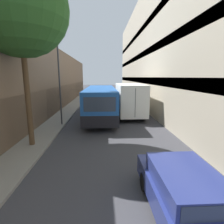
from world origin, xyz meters
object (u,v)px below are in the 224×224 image
(bus, at_px, (101,102))
(box_truck, at_px, (129,99))
(street_tree_left, at_px, (19,7))
(panel_van, at_px, (101,95))
(car_hatchback, at_px, (186,196))
(street_lamp, at_px, (58,51))

(bus, height_order, box_truck, box_truck)
(box_truck, bearing_deg, street_tree_left, -129.22)
(box_truck, distance_m, panel_van, 9.97)
(car_hatchback, relative_size, bus, 0.44)
(street_lamp, bearing_deg, box_truck, 32.94)
(box_truck, bearing_deg, bus, -158.60)
(bus, xyz_separation_m, box_truck, (2.80, 1.10, 0.15))
(car_hatchback, height_order, bus, bus)
(street_lamp, bearing_deg, panel_van, 77.25)
(bus, bearing_deg, car_hatchback, -78.90)
(bus, xyz_separation_m, street_lamp, (-3.07, -2.70, 4.13))
(street_tree_left, bearing_deg, street_lamp, 80.92)
(car_hatchback, height_order, box_truck, box_truck)
(street_lamp, bearing_deg, bus, 41.39)
(bus, distance_m, panel_van, 10.64)
(bus, relative_size, box_truck, 1.26)
(box_truck, bearing_deg, car_hatchback, -91.63)
(car_hatchback, bearing_deg, street_lamp, 119.70)
(car_hatchback, distance_m, street_tree_left, 10.38)
(car_hatchback, relative_size, panel_van, 0.96)
(panel_van, bearing_deg, box_truck, -73.37)
(panel_van, relative_size, street_tree_left, 0.49)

